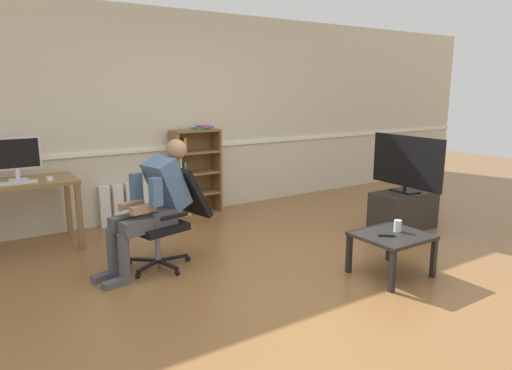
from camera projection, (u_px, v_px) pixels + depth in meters
ground_plane at (293, 278)px, 4.17m from camera, size 18.00×18.00×0.00m
back_wall at (172, 115)px, 6.05m from camera, size 12.00×0.13×2.70m
computer_desk at (16, 192)px, 4.72m from camera, size 1.18×0.65×0.76m
imac_monitor at (16, 156)px, 4.73m from camera, size 0.49×0.14×0.45m
keyboard at (15, 183)px, 4.58m from camera, size 0.41×0.12×0.02m
computer_mouse at (49, 179)px, 4.77m from camera, size 0.06×0.10×0.03m
bookshelf at (193, 174)px, 6.14m from camera, size 0.65×0.29×1.21m
radiator at (137, 202)px, 5.88m from camera, size 0.96×0.08×0.52m
office_chair at (171, 212)px, 4.43m from camera, size 0.85×0.65×0.95m
person_seated at (153, 202)px, 4.26m from camera, size 1.00×0.52×1.22m
tv_stand at (403, 210)px, 5.60m from camera, size 0.81×0.43×0.46m
tv_screen at (407, 163)px, 5.47m from camera, size 0.22×1.03×0.68m
coffee_table at (392, 240)px, 4.17m from camera, size 0.62×0.57×0.40m
drinking_glass at (398, 226)px, 4.21m from camera, size 0.07×0.07×0.11m
spare_remote at (386, 235)px, 4.09m from camera, size 0.14×0.12×0.02m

